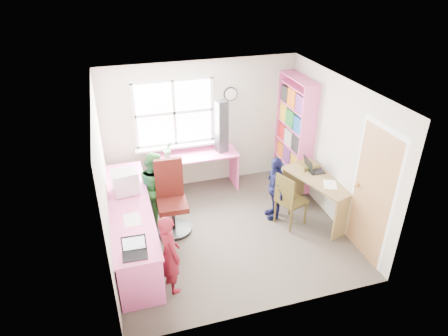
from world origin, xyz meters
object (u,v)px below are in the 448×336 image
at_px(l_desk, 148,234).
at_px(person_navy, 275,188).
at_px(person_red, 170,254).
at_px(laptop_left, 135,250).
at_px(person_green, 156,187).
at_px(bookshelf, 294,135).
at_px(crt_monitor, 125,182).
at_px(laptop_right, 312,167).
at_px(potted_plant, 168,150).
at_px(right_desk, 319,188).
at_px(wooden_chair, 289,199).
at_px(cd_tower, 222,127).
at_px(swivel_chair, 172,201).

xyz_separation_m(l_desk, person_navy, (2.18, 0.48, 0.11)).
distance_m(l_desk, person_red, 0.72).
relative_size(l_desk, person_navy, 2.61).
xyz_separation_m(laptop_left, person_green, (0.49, 1.69, -0.17)).
bearing_deg(person_navy, bookshelf, 147.25).
relative_size(crt_monitor, laptop_right, 1.16).
relative_size(potted_plant, person_navy, 0.27).
xyz_separation_m(right_desk, potted_plant, (-2.28, 1.46, 0.36)).
bearing_deg(wooden_chair, right_desk, -13.18).
xyz_separation_m(bookshelf, cd_tower, (-1.34, 0.24, 0.24)).
xyz_separation_m(right_desk, wooden_chair, (-0.60, -0.10, -0.03)).
height_order(wooden_chair, potted_plant, potted_plant).
relative_size(l_desk, wooden_chair, 3.10).
bearing_deg(wooden_chair, potted_plant, 114.84).
xyz_separation_m(potted_plant, person_red, (-0.40, -2.41, -0.32)).
height_order(crt_monitor, person_green, person_green).
xyz_separation_m(person_green, person_navy, (1.91, -0.48, -0.06)).
height_order(laptop_left, person_navy, person_navy).
bearing_deg(laptop_right, crt_monitor, 90.10).
bearing_deg(person_red, right_desk, -86.86).
bearing_deg(bookshelf, right_desk, -93.07).
relative_size(right_desk, swivel_chair, 1.17).
relative_size(wooden_chair, potted_plant, 3.10).
bearing_deg(l_desk, person_navy, 12.31).
height_order(cd_tower, potted_plant, cd_tower).
xyz_separation_m(laptop_right, person_navy, (-0.70, -0.07, -0.24)).
distance_m(laptop_left, cd_tower, 3.09).
distance_m(laptop_right, cd_tower, 1.77).
xyz_separation_m(person_red, person_navy, (1.97, 1.15, -0.02)).
xyz_separation_m(swivel_chair, cd_tower, (1.15, 1.08, 0.72)).
relative_size(bookshelf, cd_tower, 2.15).
distance_m(cd_tower, person_navy, 1.52).
distance_m(laptop_right, potted_plant, 2.56).
xyz_separation_m(right_desk, laptop_right, (-0.02, 0.27, 0.26)).
relative_size(laptop_right, potted_plant, 1.17).
height_order(swivel_chair, potted_plant, swivel_chair).
height_order(bookshelf, laptop_right, bookshelf).
distance_m(l_desk, laptop_right, 2.95).
height_order(wooden_chair, person_red, person_red).
bearing_deg(person_green, laptop_right, -109.76).
relative_size(cd_tower, person_red, 0.84).
bearing_deg(bookshelf, person_red, -142.03).
bearing_deg(swivel_chair, right_desk, -6.77).
bearing_deg(crt_monitor, laptop_left, -98.57).
relative_size(person_red, person_navy, 1.03).
bearing_deg(potted_plant, right_desk, -32.65).
bearing_deg(cd_tower, person_red, -133.42).
distance_m(person_red, person_navy, 2.28).
height_order(wooden_chair, person_navy, person_navy).
relative_size(right_desk, cd_tower, 1.46).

